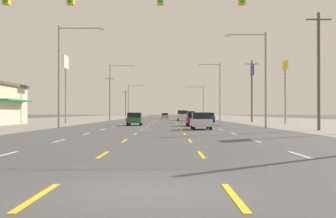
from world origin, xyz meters
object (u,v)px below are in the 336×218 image
(sedan_center_turn_farther, at_px, (166,116))
(streetlight_left_row_1, at_px, (114,88))
(hatchback_inner_left_mid, at_px, (136,119))
(hatchback_far_right_midfar, at_px, (210,117))
(sedan_inner_right_near, at_px, (196,119))
(hatchback_inner_right_nearest, at_px, (202,121))
(streetlight_left_row_2, at_px, (132,99))
(pole_sign_left_row_1, at_px, (67,70))
(suv_far_right_farthest, at_px, (192,115))
(streetlight_right_row_1, at_px, (219,88))
(streetlight_left_row_0, at_px, (65,68))
(pole_sign_right_row_1, at_px, (287,76))
(suv_inner_right_far, at_px, (184,115))
(streetlight_right_row_2, at_px, (203,99))
(pole_sign_right_row_2, at_px, (254,78))
(streetlight_right_row_0, at_px, (263,72))

(sedan_center_turn_farther, bearing_deg, streetlight_left_row_1, -105.65)
(hatchback_inner_left_mid, xyz_separation_m, hatchback_far_right_midfar, (10.28, 15.43, 0.00))
(sedan_inner_right_near, bearing_deg, hatchback_inner_right_nearest, -90.09)
(streetlight_left_row_2, bearing_deg, sedan_inner_right_near, -78.64)
(pole_sign_left_row_1, bearing_deg, sedan_center_turn_farther, 74.67)
(pole_sign_left_row_1, height_order, streetlight_left_row_1, streetlight_left_row_1)
(suv_far_right_farthest, height_order, streetlight_right_row_1, streetlight_right_row_1)
(streetlight_left_row_0, xyz_separation_m, streetlight_right_row_1, (19.44, 36.45, 0.27))
(suv_far_right_farthest, distance_m, streetlight_left_row_0, 77.36)
(suv_far_right_farthest, distance_m, pole_sign_right_row_1, 60.14)
(suv_inner_right_far, relative_size, streetlight_left_row_0, 0.49)
(hatchback_far_right_midfar, relative_size, pole_sign_left_row_1, 0.40)
(hatchback_inner_left_mid, relative_size, suv_inner_right_far, 0.80)
(streetlight_left_row_1, bearing_deg, suv_far_right_farthest, 66.88)
(sedan_center_turn_farther, height_order, pole_sign_left_row_1, pole_sign_left_row_1)
(pole_sign_right_row_1, xyz_separation_m, streetlight_right_row_2, (-7.00, 56.63, -1.24))
(hatchback_inner_left_mid, xyz_separation_m, streetlight_left_row_0, (-6.26, -9.13, 5.09))
(streetlight_left_row_0, bearing_deg, streetlight_right_row_2, 75.20)
(suv_far_right_farthest, relative_size, pole_sign_right_row_2, 0.46)
(pole_sign_left_row_1, xyz_separation_m, streetlight_right_row_0, (23.90, -19.32, -2.15))
(sedan_inner_right_near, distance_m, pole_sign_left_row_1, 22.68)
(streetlight_left_row_0, bearing_deg, streetlight_left_row_2, 89.98)
(sedan_inner_right_near, relative_size, streetlight_left_row_1, 0.43)
(streetlight_left_row_1, bearing_deg, hatchback_far_right_midfar, -35.74)
(pole_sign_right_row_2, relative_size, streetlight_left_row_2, 1.16)
(hatchback_far_right_midfar, height_order, streetlight_left_row_0, streetlight_left_row_0)
(suv_inner_right_far, xyz_separation_m, streetlight_left_row_0, (-13.03, -39.85, 4.84))
(sedan_inner_right_near, bearing_deg, hatchback_inner_left_mid, 163.09)
(suv_far_right_farthest, height_order, streetlight_right_row_0, streetlight_right_row_0)
(pole_sign_right_row_2, bearing_deg, pole_sign_right_row_1, -90.20)
(pole_sign_right_row_1, bearing_deg, streetlight_right_row_1, 108.68)
(hatchback_far_right_midfar, bearing_deg, hatchback_inner_right_nearest, -96.81)
(streetlight_right_row_0, bearing_deg, streetlight_left_row_1, 118.02)
(hatchback_far_right_midfar, relative_size, suv_inner_right_far, 0.80)
(suv_inner_right_far, bearing_deg, sedan_inner_right_near, -89.60)
(pole_sign_left_row_1, bearing_deg, hatchback_inner_left_mid, -43.47)
(hatchback_inner_left_mid, height_order, streetlight_left_row_2, streetlight_left_row_2)
(sedan_center_turn_farther, height_order, streetlight_right_row_1, streetlight_right_row_1)
(hatchback_inner_right_nearest, relative_size, suv_inner_right_far, 0.80)
(streetlight_right_row_1, bearing_deg, pole_sign_right_row_2, 22.06)
(pole_sign_right_row_1, bearing_deg, streetlight_left_row_1, 142.47)
(suv_inner_right_far, xyz_separation_m, pole_sign_right_row_2, (13.31, -0.60, 7.13))
(hatchback_inner_right_nearest, bearing_deg, streetlight_right_row_0, 26.49)
(streetlight_left_row_1, relative_size, streetlight_right_row_2, 1.19)
(hatchback_far_right_midfar, xyz_separation_m, pole_sign_right_row_1, (9.72, -8.27, 5.69))
(sedan_center_turn_farther, distance_m, suv_far_right_farthest, 8.95)
(pole_sign_left_row_1, bearing_deg, streetlight_left_row_1, 75.29)
(suv_far_right_farthest, bearing_deg, sedan_inner_right_near, -92.82)
(sedan_inner_right_near, relative_size, hatchback_far_right_midfar, 1.15)
(sedan_inner_right_near, xyz_separation_m, pole_sign_right_row_1, (13.00, 9.28, 5.72))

